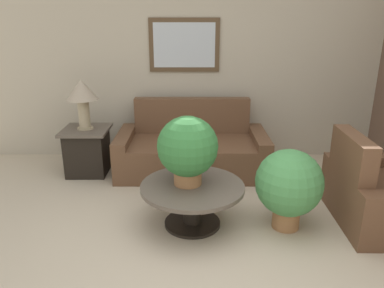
% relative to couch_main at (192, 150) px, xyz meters
% --- Properties ---
extents(ground_plane, '(20.00, 20.00, 0.00)m').
position_rel_couch_main_xyz_m(ground_plane, '(0.25, -2.17, -0.28)').
color(ground_plane, '#BCAD93').
extents(wall_back, '(6.65, 0.09, 2.60)m').
position_rel_couch_main_xyz_m(wall_back, '(0.24, 0.61, 1.03)').
color(wall_back, '#B2A893').
rests_on(wall_back, ground_plane).
extents(couch_main, '(1.92, 0.95, 0.90)m').
position_rel_couch_main_xyz_m(couch_main, '(0.00, 0.00, 0.00)').
color(couch_main, brown).
rests_on(couch_main, ground_plane).
extents(coffee_table, '(1.00, 1.00, 0.43)m').
position_rel_couch_main_xyz_m(coffee_table, '(0.00, -1.38, 0.03)').
color(coffee_table, black).
rests_on(coffee_table, ground_plane).
extents(side_table, '(0.58, 0.58, 0.60)m').
position_rel_couch_main_xyz_m(side_table, '(-1.35, -0.08, 0.02)').
color(side_table, black).
rests_on(side_table, ground_plane).
extents(table_lamp, '(0.39, 0.39, 0.62)m').
position_rel_couch_main_xyz_m(table_lamp, '(-1.35, -0.08, 0.76)').
color(table_lamp, tan).
rests_on(table_lamp, side_table).
extents(potted_plant_on_table, '(0.57, 0.57, 0.66)m').
position_rel_couch_main_xyz_m(potted_plant_on_table, '(-0.04, -1.35, 0.51)').
color(potted_plant_on_table, '#9E6B42').
rests_on(potted_plant_on_table, coffee_table).
extents(potted_plant_floor, '(0.64, 0.64, 0.79)m').
position_rel_couch_main_xyz_m(potted_plant_floor, '(0.91, -1.42, 0.17)').
color(potted_plant_floor, '#9E6B42').
rests_on(potted_plant_floor, ground_plane).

